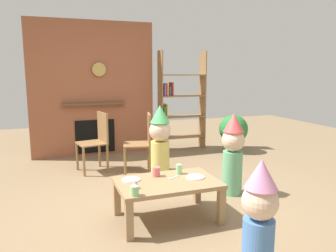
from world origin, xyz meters
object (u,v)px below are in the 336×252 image
(bookshelf, at_px, (179,104))
(paper_cup_near_right, at_px, (135,191))
(dining_chair_left, at_px, (97,138))
(potted_plant_tall, at_px, (233,130))
(paper_plate_rear, at_px, (195,177))
(paper_cup_near_left, at_px, (156,172))
(birthday_cake_slice, at_px, (135,184))
(child_in_pink, at_px, (233,152))
(coffee_table, at_px, (167,187))
(paper_plate_front, at_px, (131,180))
(child_by_the_chairs, at_px, (160,142))
(dining_chair_middle, at_px, (143,139))
(paper_cup_center, at_px, (179,169))
(child_with_cone_hat, at_px, (259,220))

(bookshelf, bearing_deg, paper_cup_near_right, -118.22)
(dining_chair_left, relative_size, potted_plant_tall, 1.27)
(paper_cup_near_right, distance_m, paper_plate_rear, 0.78)
(paper_cup_near_left, distance_m, birthday_cake_slice, 0.42)
(birthday_cake_slice, height_order, child_in_pink, child_in_pink)
(coffee_table, relative_size, paper_plate_front, 5.45)
(child_by_the_chairs, bearing_deg, dining_chair_middle, -152.77)
(paper_plate_rear, height_order, child_in_pink, child_in_pink)
(paper_cup_center, distance_m, child_with_cone_hat, 1.39)
(paper_cup_near_right, bearing_deg, child_with_cone_hat, -54.77)
(paper_plate_front, xyz_separation_m, dining_chair_middle, (0.53, 1.46, 0.09))
(dining_chair_middle, distance_m, potted_plant_tall, 2.07)
(paper_cup_near_right, distance_m, paper_plate_front, 0.43)
(birthday_cake_slice, bearing_deg, dining_chair_middle, 72.13)
(paper_plate_front, distance_m, dining_chair_left, 1.81)
(paper_plate_rear, distance_m, birthday_cake_slice, 0.68)
(coffee_table, height_order, dining_chair_middle, dining_chair_middle)
(child_with_cone_hat, bearing_deg, dining_chair_middle, -10.45)
(paper_cup_center, height_order, potted_plant_tall, potted_plant_tall)
(paper_cup_near_right, relative_size, paper_plate_front, 0.48)
(birthday_cake_slice, relative_size, child_in_pink, 0.10)
(paper_cup_near_right, bearing_deg, bookshelf, 61.78)
(birthday_cake_slice, distance_m, dining_chair_middle, 1.80)
(paper_plate_front, xyz_separation_m, birthday_cake_slice, (-0.02, -0.25, 0.04))
(paper_cup_near_left, relative_size, child_in_pink, 0.10)
(dining_chair_left, bearing_deg, child_with_cone_hat, 91.21)
(coffee_table, height_order, child_with_cone_hat, child_with_cone_hat)
(paper_cup_near_right, bearing_deg, coffee_table, 33.55)
(paper_cup_center, xyz_separation_m, paper_plate_front, (-0.54, -0.03, -0.05))
(dining_chair_middle, bearing_deg, child_in_pink, 136.62)
(paper_cup_center, height_order, dining_chair_left, dining_chair_left)
(coffee_table, distance_m, child_with_cone_hat, 1.24)
(bookshelf, bearing_deg, paper_cup_center, -111.63)
(child_with_cone_hat, bearing_deg, paper_cup_near_right, 23.59)
(paper_cup_center, relative_size, dining_chair_middle, 0.12)
(birthday_cake_slice, bearing_deg, paper_cup_near_right, -106.10)
(birthday_cake_slice, distance_m, child_in_pink, 1.45)
(paper_plate_front, relative_size, child_by_the_chairs, 0.18)
(coffee_table, xyz_separation_m, dining_chair_middle, (0.19, 1.61, 0.16))
(potted_plant_tall, bearing_deg, birthday_cake_slice, -136.48)
(child_by_the_chairs, xyz_separation_m, dining_chair_middle, (-0.11, 0.48, -0.05))
(child_in_pink, xyz_separation_m, potted_plant_tall, (1.15, 1.89, -0.12))
(coffee_table, relative_size, child_by_the_chairs, 0.96)
(paper_cup_near_left, distance_m, potted_plant_tall, 3.05)
(paper_plate_rear, xyz_separation_m, child_by_the_chairs, (-0.02, 1.13, 0.15))
(paper_cup_near_right, relative_size, paper_plate_rear, 0.46)
(paper_cup_near_left, relative_size, paper_plate_rear, 0.50)
(coffee_table, xyz_separation_m, paper_cup_near_left, (-0.06, 0.18, 0.11))
(paper_plate_front, height_order, paper_plate_rear, same)
(child_with_cone_hat, bearing_deg, coffee_table, -0.00)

